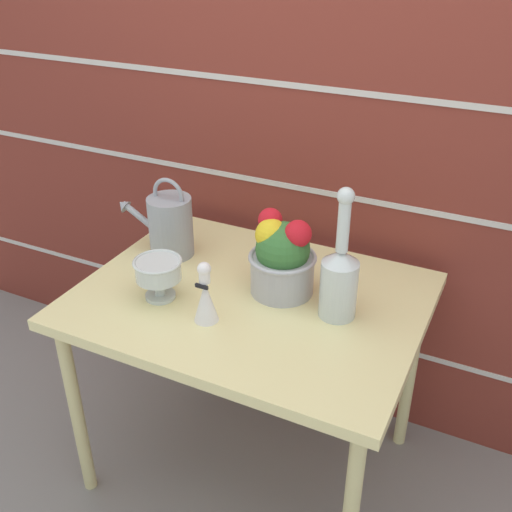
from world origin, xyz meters
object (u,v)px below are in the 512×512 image
watering_can (170,225)px  crystal_pedestal_bowl (158,272)px  figurine_vase (206,297)px  flower_planter (282,257)px  glass_decanter (339,277)px

watering_can → crystal_pedestal_bowl: 0.28m
figurine_vase → watering_can: bearing=136.7°
flower_planter → figurine_vase: bearing=-119.1°
watering_can → figurine_vase: (0.31, -0.29, -0.03)m
watering_can → crystal_pedestal_bowl: size_ratio=1.98×
flower_planter → figurine_vase: size_ratio=1.37×
flower_planter → glass_decanter: bearing=-13.2°
glass_decanter → figurine_vase: size_ratio=2.11×
figurine_vase → glass_decanter: bearing=29.9°
crystal_pedestal_bowl → glass_decanter: bearing=16.1°
figurine_vase → crystal_pedestal_bowl: bearing=167.8°
watering_can → flower_planter: (0.44, -0.05, 0.01)m
crystal_pedestal_bowl → glass_decanter: 0.54m
watering_can → glass_decanter: bearing=-8.9°
glass_decanter → figurine_vase: (-0.33, -0.19, -0.05)m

